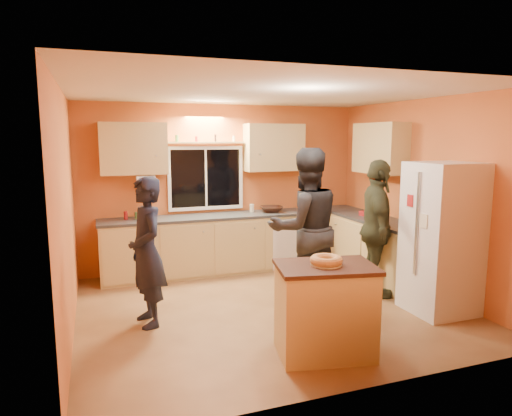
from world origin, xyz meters
name	(u,v)px	position (x,y,z in m)	size (l,w,h in m)	color
ground	(269,307)	(0.00, 0.00, 0.00)	(4.50, 4.50, 0.00)	brown
room_shell	(266,174)	(0.12, 0.41, 1.62)	(4.54, 4.04, 2.61)	#CE6F35
back_counter	(230,242)	(0.01, 1.70, 0.45)	(4.23, 0.62, 0.90)	tan
right_counter	(380,250)	(1.95, 0.50, 0.45)	(0.62, 1.84, 0.90)	tan
refrigerator	(442,238)	(1.89, -0.80, 0.90)	(0.72, 0.70, 1.80)	silver
island	(325,309)	(0.06, -1.33, 0.45)	(1.03, 0.80, 0.89)	tan
bundt_pastry	(326,260)	(0.06, -1.33, 0.94)	(0.31, 0.31, 0.09)	tan
person_left	(147,252)	(-1.45, -0.01, 0.83)	(0.61, 0.40, 1.67)	black
person_center	(305,228)	(0.45, -0.07, 0.98)	(0.95, 0.74, 1.96)	black
person_right	(377,228)	(1.50, -0.04, 0.90)	(1.06, 0.44, 1.81)	#313421
mixing_bowl	(272,209)	(0.71, 1.70, 0.95)	(0.37, 0.37, 0.09)	black
utensil_crock	(146,213)	(-1.26, 1.73, 0.99)	(0.14, 0.14, 0.17)	beige
potted_plant	(377,209)	(1.92, 0.58, 1.05)	(0.26, 0.23, 0.29)	gray
red_box	(365,213)	(1.93, 0.89, 0.94)	(0.16, 0.12, 0.07)	maroon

